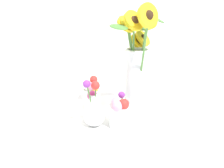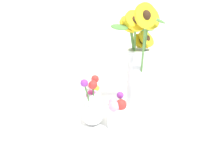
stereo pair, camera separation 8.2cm
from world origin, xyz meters
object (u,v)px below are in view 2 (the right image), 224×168
(serving_tray, at_px, (112,119))
(vase_bulb_right, at_px, (92,110))
(vase_small_center, at_px, (117,113))
(vase_small_back, at_px, (92,95))
(mason_jar_sunflowers, at_px, (138,67))

(serving_tray, relative_size, vase_bulb_right, 2.41)
(vase_small_center, xyz_separation_m, vase_small_back, (-0.01, 0.16, 0.02))
(serving_tray, bearing_deg, vase_small_center, -109.39)
(serving_tray, xyz_separation_m, vase_small_center, (-0.03, -0.07, 0.07))
(mason_jar_sunflowers, bearing_deg, vase_small_back, 140.71)
(mason_jar_sunflowers, distance_m, vase_bulb_right, 0.24)
(serving_tray, bearing_deg, mason_jar_sunflowers, -15.27)
(serving_tray, relative_size, vase_small_center, 3.56)
(vase_small_center, bearing_deg, serving_tray, 70.61)
(serving_tray, distance_m, mason_jar_sunflowers, 0.23)
(mason_jar_sunflowers, bearing_deg, vase_small_center, -160.17)
(vase_bulb_right, bearing_deg, serving_tray, 3.44)
(serving_tray, bearing_deg, vase_small_back, 114.16)
(vase_small_center, bearing_deg, vase_bulb_right, 133.25)
(serving_tray, height_order, vase_bulb_right, vase_bulb_right)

